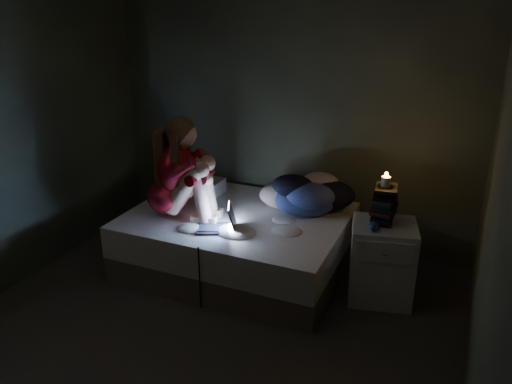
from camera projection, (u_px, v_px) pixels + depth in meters
The scene contains 13 objects.
floor at pixel (195, 341), 3.64m from camera, with size 3.60×3.80×0.02m, color black.
wall_back at pixel (289, 111), 4.80m from camera, with size 3.60×0.02×2.60m, color #2E312B.
wall_right at pixel (502, 217), 2.50m from camera, with size 0.02×3.80×2.60m, color #2E312B.
bed at pixel (238, 241), 4.55m from camera, with size 1.87×1.41×0.52m, color beige, non-canonical shape.
pillow at pixel (196, 187), 4.91m from camera, with size 0.48×0.34×0.14m, color white.
woman at pixel (167, 167), 4.27m from camera, with size 0.56×0.36×0.90m, color maroon, non-canonical shape.
laptop at pixel (215, 217), 4.13m from camera, with size 0.33×0.23×0.23m, color black, non-canonical shape.
clothes_pile at pixel (304, 192), 4.46m from camera, with size 0.61×0.49×0.36m, color navy, non-canonical shape.
nightstand at pixel (381, 262), 4.05m from camera, with size 0.49×0.44×0.66m, color silver.
book_stack at pixel (383, 204), 3.92m from camera, with size 0.19×0.25×0.31m, color black, non-canonical shape.
candle at pixel (386, 181), 3.85m from camera, with size 0.07×0.07×0.08m, color beige.
phone at pixel (375, 224), 3.92m from camera, with size 0.07×0.14×0.01m, color black.
blue_orb at pixel (370, 225), 3.83m from camera, with size 0.08×0.08×0.08m, color navy.
Camera 1 is at (1.60, -2.58, 2.32)m, focal length 35.41 mm.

